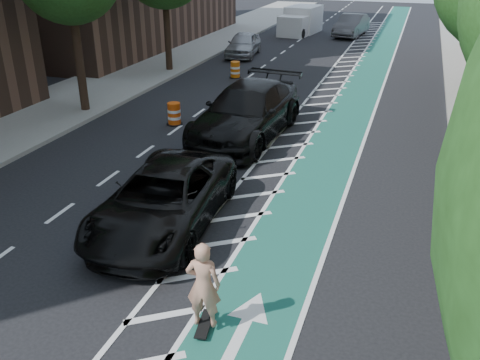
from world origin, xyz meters
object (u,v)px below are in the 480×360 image
at_px(skateboarder, 203,285).
at_px(suv_far, 247,112).
at_px(suv_near, 164,199).
at_px(barrel_a, 174,114).

relative_size(skateboarder, suv_far, 0.27).
bearing_deg(suv_far, suv_near, -85.31).
xyz_separation_m(skateboarder, barrel_a, (-5.83, 10.78, -0.58)).
xyz_separation_m(skateboarder, suv_near, (-2.49, 3.28, -0.22)).
bearing_deg(barrel_a, suv_near, -65.98).
height_order(skateboarder, suv_far, suv_far).
xyz_separation_m(suv_far, barrel_a, (-3.22, 0.37, -0.55)).
height_order(suv_far, barrel_a, suv_far).
distance_m(skateboarder, barrel_a, 12.27).
bearing_deg(barrel_a, skateboarder, -61.59).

